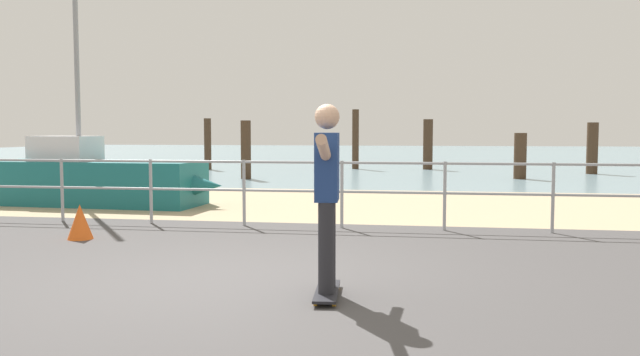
# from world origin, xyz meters

# --- Properties ---
(ground_plane) EXTENTS (24.00, 10.00, 0.04)m
(ground_plane) POSITION_xyz_m (0.00, -1.00, 0.00)
(ground_plane) COLOR #474444
(ground_plane) RESTS_ON ground
(beach_strip) EXTENTS (24.00, 6.00, 0.04)m
(beach_strip) POSITION_xyz_m (0.00, 7.00, 0.00)
(beach_strip) COLOR tan
(beach_strip) RESTS_ON ground
(sea_surface) EXTENTS (72.00, 50.00, 0.04)m
(sea_surface) POSITION_xyz_m (0.00, 35.00, 0.00)
(sea_surface) COLOR #75939E
(sea_surface) RESTS_ON ground
(railing_fence) EXTENTS (13.92, 0.05, 1.05)m
(railing_fence) POSITION_xyz_m (-1.76, 3.60, 0.70)
(railing_fence) COLOR #9EA0A5
(railing_fence) RESTS_ON ground
(sailboat) EXTENTS (5.00, 1.65, 5.79)m
(sailboat) POSITION_xyz_m (-4.64, 5.93, 0.53)
(sailboat) COLOR #19666B
(sailboat) RESTS_ON ground
(skateboard) EXTENTS (0.27, 0.81, 0.08)m
(skateboard) POSITION_xyz_m (0.94, -0.50, 0.07)
(skateboard) COLOR black
(skateboard) RESTS_ON ground
(skateboarder) EXTENTS (0.23, 1.45, 1.65)m
(skateboarder) POSITION_xyz_m (0.94, -0.50, 1.02)
(skateboarder) COLOR #26262B
(skateboarder) RESTS_ON skateboard
(groyne_post_0) EXTENTS (0.27, 0.27, 1.99)m
(groyne_post_0) POSITION_xyz_m (-6.48, 17.77, 1.00)
(groyne_post_0) COLOR #422D1E
(groyne_post_0) RESTS_ON ground
(groyne_post_1) EXTENTS (0.32, 0.32, 1.83)m
(groyne_post_1) POSITION_xyz_m (-3.68, 13.23, 0.91)
(groyne_post_1) COLOR #422D1E
(groyne_post_1) RESTS_ON ground
(groyne_post_2) EXTENTS (0.26, 0.26, 2.35)m
(groyne_post_2) POSITION_xyz_m (-0.88, 19.02, 1.17)
(groyne_post_2) COLOR #422D1E
(groyne_post_2) RESTS_ON ground
(groyne_post_3) EXTENTS (0.37, 0.37, 1.96)m
(groyne_post_3) POSITION_xyz_m (1.92, 19.19, 0.98)
(groyne_post_3) COLOR #422D1E
(groyne_post_3) RESTS_ON ground
(groyne_post_4) EXTENTS (0.38, 0.38, 1.44)m
(groyne_post_4) POSITION_xyz_m (4.73, 14.59, 0.72)
(groyne_post_4) COLOR #422D1E
(groyne_post_4) RESTS_ON ground
(groyne_post_5) EXTENTS (0.38, 0.38, 1.80)m
(groyne_post_5) POSITION_xyz_m (7.53, 17.39, 0.90)
(groyne_post_5) COLOR #422D1E
(groyne_post_5) RESTS_ON ground
(traffic_cone) EXTENTS (0.36, 0.36, 0.50)m
(traffic_cone) POSITION_xyz_m (-2.86, 2.01, 0.25)
(traffic_cone) COLOR #E55919
(traffic_cone) RESTS_ON ground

